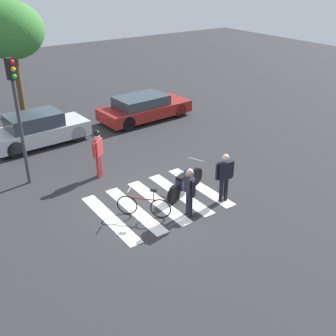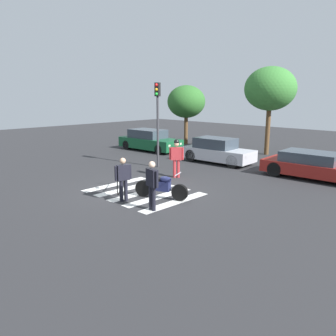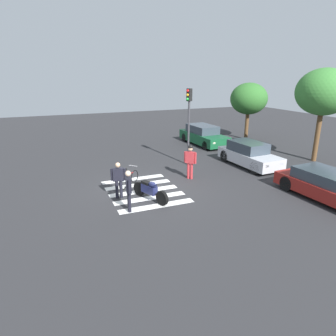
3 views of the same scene
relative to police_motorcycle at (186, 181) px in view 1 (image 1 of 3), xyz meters
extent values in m
plane|color=#2B2B2D|center=(-1.10, 0.06, -0.46)|extent=(60.00, 60.00, 0.00)
cylinder|color=black|center=(0.70, 0.29, -0.14)|extent=(0.64, 0.37, 0.63)
cylinder|color=black|center=(-0.69, -0.28, -0.14)|extent=(0.64, 0.37, 0.63)
cube|color=#1E234C|center=(-0.04, -0.02, 0.04)|extent=(0.85, 0.56, 0.36)
ellipsoid|color=#1E234C|center=(0.17, 0.07, 0.31)|extent=(0.54, 0.40, 0.24)
cube|color=black|center=(-0.22, -0.09, 0.28)|extent=(0.50, 0.39, 0.12)
cylinder|color=#A5A5AD|center=(0.63, 0.26, 0.56)|extent=(0.27, 0.59, 0.04)
torus|color=black|center=(-2.32, -0.02, -0.12)|extent=(0.49, 0.51, 0.67)
torus|color=black|center=(-1.57, -0.80, -0.12)|extent=(0.49, 0.51, 0.67)
cylinder|color=maroon|center=(-1.95, -0.41, 0.16)|extent=(0.61, 0.63, 0.04)
cylinder|color=maroon|center=(-1.72, -0.64, 0.33)|extent=(0.05, 0.05, 0.34)
cube|color=black|center=(-1.72, -0.64, 0.51)|extent=(0.21, 0.21, 0.06)
cylinder|color=#99999E|center=(-2.24, -0.10, 0.48)|extent=(0.35, 0.34, 0.03)
cylinder|color=black|center=(-0.73, -1.10, -0.05)|extent=(0.14, 0.14, 0.80)
cylinder|color=black|center=(-0.78, -1.27, -0.05)|extent=(0.14, 0.14, 0.80)
cube|color=black|center=(-0.76, -1.19, 0.63)|extent=(0.31, 0.50, 0.57)
sphere|color=tan|center=(-0.76, -1.19, 1.07)|extent=(0.22, 0.22, 0.22)
cylinder|color=black|center=(-0.68, -0.91, 0.63)|extent=(0.09, 0.09, 0.54)
cylinder|color=black|center=(-0.83, -1.46, 0.63)|extent=(0.09, 0.09, 0.54)
cylinder|color=black|center=(0.82, -1.14, -0.04)|extent=(0.14, 0.14, 0.84)
cylinder|color=black|center=(0.64, -1.11, -0.04)|extent=(0.14, 0.14, 0.84)
cube|color=black|center=(0.73, -1.12, 0.68)|extent=(0.52, 0.29, 0.60)
sphere|color=beige|center=(0.73, -1.12, 1.13)|extent=(0.23, 0.23, 0.23)
cylinder|color=black|center=(1.02, -1.18, 0.68)|extent=(0.09, 0.09, 0.57)
cylinder|color=black|center=(0.44, -1.07, 0.68)|extent=(0.09, 0.09, 0.57)
cylinder|color=#B22D33|center=(-1.92, 2.78, -0.03)|extent=(0.14, 0.14, 0.85)
cylinder|color=#B22D33|center=(-1.79, 2.90, -0.03)|extent=(0.14, 0.14, 0.85)
cube|color=#B22D33|center=(-1.85, 2.84, 0.70)|extent=(0.51, 0.47, 0.60)
sphere|color=tan|center=(-1.85, 2.84, 1.15)|extent=(0.23, 0.23, 0.23)
cylinder|color=#B22D33|center=(-2.08, 2.65, 0.70)|extent=(0.09, 0.09, 0.57)
cylinder|color=#B22D33|center=(-1.63, 3.03, 0.70)|extent=(0.09, 0.09, 0.57)
sphere|color=black|center=(-1.85, 2.84, 1.26)|extent=(0.24, 0.24, 0.24)
cube|color=silver|center=(-2.90, 0.06, -0.45)|extent=(0.45, 3.28, 0.01)
cube|color=silver|center=(-2.00, 0.06, -0.45)|extent=(0.45, 3.28, 0.01)
cube|color=silver|center=(-1.10, 0.06, -0.45)|extent=(0.45, 3.28, 0.01)
cube|color=silver|center=(-0.20, 0.06, -0.45)|extent=(0.45, 3.28, 0.01)
cube|color=silver|center=(0.70, 0.06, -0.45)|extent=(0.45, 3.28, 0.01)
cylinder|color=black|center=(-1.19, 7.91, -0.10)|extent=(0.73, 0.26, 0.72)
cylinder|color=black|center=(-1.12, 6.46, -0.10)|extent=(0.73, 0.26, 0.72)
cylinder|color=black|center=(-3.99, 7.76, -0.10)|extent=(0.73, 0.26, 0.72)
cylinder|color=black|center=(-3.91, 6.31, -0.10)|extent=(0.73, 0.26, 0.72)
cube|color=#B7BAC1|center=(-2.55, 7.11, 0.06)|extent=(4.20, 1.89, 0.65)
cube|color=#333D47|center=(-2.76, 7.10, 0.68)|extent=(2.30, 1.59, 0.59)
cube|color=#F2EDCC|center=(-0.57, 7.75, 0.16)|extent=(0.09, 0.20, 0.12)
cube|color=#F2EDCC|center=(-0.51, 6.69, 0.16)|extent=(0.09, 0.20, 0.12)
cylinder|color=black|center=(4.45, 8.16, -0.10)|extent=(0.71, 0.26, 0.70)
cylinder|color=black|center=(4.54, 6.49, -0.10)|extent=(0.71, 0.26, 0.70)
cylinder|color=black|center=(1.29, 7.98, -0.10)|extent=(0.71, 0.26, 0.70)
cylinder|color=black|center=(1.38, 6.32, -0.10)|extent=(0.71, 0.26, 0.70)
cube|color=maroon|center=(2.91, 7.24, 0.02)|extent=(4.75, 2.14, 0.57)
cube|color=#333D47|center=(2.68, 7.22, 0.55)|extent=(2.60, 1.80, 0.48)
cube|color=#F2EDCC|center=(5.16, 7.97, 0.11)|extent=(0.09, 0.20, 0.12)
cube|color=#F2EDCC|center=(5.23, 6.76, 0.11)|extent=(0.09, 0.20, 0.12)
cylinder|color=#38383D|center=(-4.17, 3.86, 1.43)|extent=(0.12, 0.12, 3.78)
cube|color=black|center=(-4.17, 3.86, 3.67)|extent=(0.30, 0.30, 0.70)
sphere|color=red|center=(-4.13, 3.73, 3.90)|extent=(0.16, 0.16, 0.16)
sphere|color=orange|center=(-4.13, 3.73, 3.67)|extent=(0.16, 0.16, 0.16)
sphere|color=green|center=(-4.13, 3.73, 3.44)|extent=(0.16, 0.16, 0.16)
cylinder|color=brown|center=(-1.93, 11.62, 1.06)|extent=(0.30, 0.30, 3.02)
ellipsoid|color=#387A33|center=(-1.93, 11.62, 3.79)|extent=(3.25, 3.25, 2.76)
camera|label=1|loc=(-7.64, -9.89, 6.70)|focal=44.31mm
camera|label=2|loc=(8.77, -8.55, 3.41)|focal=35.92mm
camera|label=3|loc=(11.44, -3.83, 4.83)|focal=31.95mm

